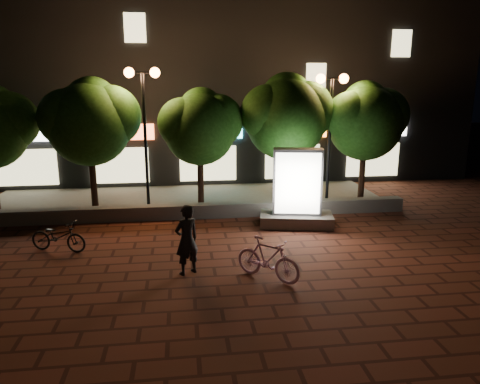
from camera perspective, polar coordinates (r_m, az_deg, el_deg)
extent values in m
plane|color=#57271B|center=(12.39, -6.15, -8.68)|extent=(80.00, 80.00, 0.00)
cube|color=#63615C|center=(16.09, -6.54, -2.46)|extent=(16.00, 0.45, 0.50)
cube|color=#63615C|center=(18.56, -6.67, -0.95)|extent=(16.00, 5.00, 0.08)
cube|color=black|center=(24.47, -7.27, 14.28)|extent=(28.00, 8.00, 10.00)
cube|color=silver|center=(21.62, -26.01, 6.74)|extent=(3.20, 0.12, 0.70)
cube|color=beige|center=(21.81, -25.60, 2.83)|extent=(2.60, 0.10, 1.60)
cube|color=#E55B2C|center=(20.70, -15.39, 7.38)|extent=(3.20, 0.12, 0.70)
cube|color=beige|center=(20.91, -15.13, 3.29)|extent=(2.60, 0.10, 1.60)
cube|color=#43C2CC|center=(20.55, -4.18, 7.78)|extent=(3.20, 0.12, 0.70)
cube|color=beige|center=(20.75, -4.10, 3.66)|extent=(2.60, 0.10, 1.60)
cube|color=orange|center=(21.16, 6.81, 7.89)|extent=(3.20, 0.12, 0.70)
cube|color=beige|center=(21.36, 6.69, 3.88)|extent=(2.60, 0.10, 1.60)
cube|color=silver|center=(22.47, 16.84, 7.74)|extent=(3.20, 0.12, 0.70)
cube|color=beige|center=(22.66, 16.58, 3.97)|extent=(2.60, 0.10, 1.60)
cube|color=beige|center=(20.61, -13.28, 19.74)|extent=(0.90, 0.10, 1.20)
cube|color=beige|center=(21.32, 9.68, 14.30)|extent=(0.90, 0.10, 1.20)
cube|color=beige|center=(22.88, 19.93, 17.42)|extent=(0.90, 0.10, 1.20)
sphere|color=#245A1A|center=(18.17, -27.42, 8.07)|extent=(2.10, 2.10, 2.10)
cylinder|color=black|center=(17.53, -18.24, 1.64)|extent=(0.24, 0.24, 2.34)
sphere|color=#245A1A|center=(17.25, -18.73, 8.13)|extent=(3.00, 3.00, 3.00)
sphere|color=#245A1A|center=(17.29, -16.22, 9.32)|extent=(2.25, 2.25, 2.25)
sphere|color=#245A1A|center=(17.23, -21.12, 8.77)|extent=(2.10, 2.10, 2.10)
sphere|color=#245A1A|center=(17.53, -18.38, 10.70)|extent=(1.95, 1.95, 1.95)
cylinder|color=black|center=(17.24, -5.05, 1.86)|extent=(0.24, 0.24, 2.21)
sphere|color=#245A1A|center=(16.96, -5.18, 7.97)|extent=(2.70, 2.70, 2.70)
sphere|color=#245A1A|center=(17.17, -2.96, 9.08)|extent=(2.03, 2.03, 2.02)
sphere|color=#245A1A|center=(16.77, -7.28, 8.71)|extent=(1.89, 1.89, 1.89)
sphere|color=#245A1A|center=(17.26, -4.95, 10.32)|extent=(1.76, 1.76, 1.76)
cylinder|color=black|center=(17.66, 5.71, 2.50)|extent=(0.24, 0.24, 2.43)
sphere|color=#245A1A|center=(17.38, 5.87, 9.20)|extent=(3.10, 3.10, 3.10)
sphere|color=#245A1A|center=(17.75, 8.22, 10.20)|extent=(2.33, 2.33, 2.33)
sphere|color=#245A1A|center=(17.07, 3.69, 10.00)|extent=(2.17, 2.17, 2.17)
sphere|color=#245A1A|center=(17.70, 5.99, 11.79)|extent=(2.01, 2.02, 2.02)
cylinder|color=black|center=(18.65, 15.33, 2.47)|extent=(0.24, 0.24, 2.29)
sphere|color=#245A1A|center=(18.39, 15.71, 8.42)|extent=(2.90, 2.90, 2.90)
sphere|color=#245A1A|center=(18.85, 17.59, 9.32)|extent=(2.18, 2.17, 2.17)
sphere|color=#245A1A|center=(17.99, 14.01, 9.21)|extent=(2.03, 2.03, 2.03)
sphere|color=#245A1A|center=(18.71, 15.72, 10.73)|extent=(1.89, 1.88, 1.88)
cylinder|color=black|center=(16.85, -11.97, 6.16)|extent=(0.12, 0.12, 5.00)
cylinder|color=black|center=(16.72, -12.41, 14.68)|extent=(0.90, 0.08, 0.08)
sphere|color=#FF893F|center=(16.76, -13.99, 14.60)|extent=(0.36, 0.36, 0.36)
sphere|color=#FF893F|center=(16.69, -10.81, 14.76)|extent=(0.36, 0.36, 0.36)
cylinder|color=black|center=(17.74, 11.33, 6.23)|extent=(0.12, 0.12, 4.80)
cylinder|color=black|center=(17.61, 11.70, 14.00)|extent=(0.90, 0.08, 0.08)
sphere|color=#FF893F|center=(17.47, 10.27, 14.07)|extent=(0.36, 0.36, 0.36)
sphere|color=#FF893F|center=(17.76, 13.12, 13.92)|extent=(0.36, 0.36, 0.36)
cube|color=#63615C|center=(15.31, 7.18, -3.51)|extent=(2.62, 1.67, 0.40)
cube|color=#4C4C51|center=(14.98, 7.33, 1.31)|extent=(1.70, 0.86, 2.23)
cube|color=white|center=(14.69, 7.39, 1.06)|extent=(1.45, 0.33, 2.02)
cube|color=white|center=(15.26, 7.27, 1.54)|extent=(1.45, 0.33, 2.02)
imported|color=#C585B3|center=(11.04, 3.57, -8.52)|extent=(1.64, 1.55, 1.06)
imported|color=black|center=(11.28, -6.82, -6.08)|extent=(0.79, 0.71, 1.81)
imported|color=black|center=(13.84, -22.20, -5.27)|extent=(1.79, 1.10, 0.89)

